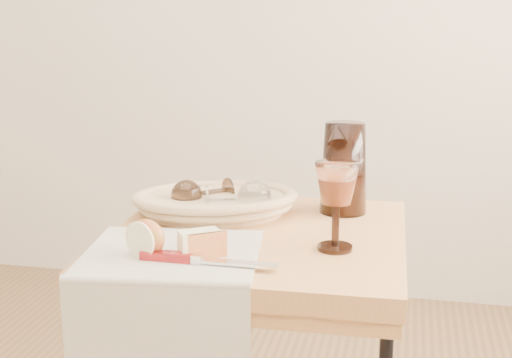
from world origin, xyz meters
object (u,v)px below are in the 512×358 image
(tea_towel, at_px, (172,253))
(apple_half, at_px, (148,237))
(goblet_lying_b, at_px, (234,198))
(pitcher, at_px, (344,168))
(bread_basket, at_px, (216,205))
(table_knife, at_px, (202,258))
(wine_goblet, at_px, (336,206))
(goblet_lying_a, at_px, (205,193))

(tea_towel, distance_m, apple_half, 0.06)
(goblet_lying_b, relative_size, pitcher, 0.50)
(bread_basket, xyz_separation_m, table_knife, (0.06, -0.32, -0.01))
(wine_goblet, bearing_deg, apple_half, -160.36)
(bread_basket, bearing_deg, apple_half, -118.78)
(tea_towel, bearing_deg, bread_basket, 80.17)
(goblet_lying_b, xyz_separation_m, apple_half, (-0.10, -0.28, -0.01))
(apple_half, bearing_deg, wine_goblet, 42.59)
(goblet_lying_b, bearing_deg, bread_basket, 141.01)
(tea_towel, xyz_separation_m, goblet_lying_b, (0.06, 0.25, 0.05))
(goblet_lying_b, bearing_deg, tea_towel, -120.65)
(goblet_lying_a, relative_size, apple_half, 1.53)
(bread_basket, xyz_separation_m, goblet_lying_b, (0.05, -0.02, 0.02))
(wine_goblet, bearing_deg, tea_towel, -162.29)
(pitcher, bearing_deg, goblet_lying_a, 178.42)
(goblet_lying_b, distance_m, pitcher, 0.26)
(goblet_lying_a, height_order, table_knife, goblet_lying_a)
(tea_towel, bearing_deg, goblet_lying_a, 86.13)
(goblet_lying_a, xyz_separation_m, wine_goblet, (0.32, -0.19, 0.04))
(pitcher, bearing_deg, apple_half, -145.81)
(pitcher, distance_m, table_knife, 0.47)
(goblet_lying_a, bearing_deg, wine_goblet, 107.91)
(goblet_lying_a, height_order, pitcher, pitcher)
(goblet_lying_b, height_order, table_knife, goblet_lying_b)
(tea_towel, height_order, pitcher, pitcher)
(apple_half, bearing_deg, bread_basket, 103.59)
(bread_basket, relative_size, table_knife, 1.31)
(apple_half, xyz_separation_m, table_knife, (0.11, -0.02, -0.03))
(bread_basket, height_order, pitcher, pitcher)
(goblet_lying_b, height_order, wine_goblet, wine_goblet)
(goblet_lying_b, relative_size, wine_goblet, 0.70)
(tea_towel, distance_m, table_knife, 0.09)
(tea_towel, distance_m, bread_basket, 0.27)
(tea_towel, xyz_separation_m, pitcher, (0.29, 0.36, 0.10))
(tea_towel, xyz_separation_m, bread_basket, (0.01, 0.27, 0.02))
(tea_towel, bearing_deg, goblet_lying_b, 69.19)
(goblet_lying_b, xyz_separation_m, pitcher, (0.23, 0.11, 0.05))
(tea_towel, xyz_separation_m, table_knife, (0.07, -0.05, 0.01))
(bread_basket, distance_m, goblet_lying_a, 0.04)
(table_knife, bearing_deg, apple_half, 169.54)
(goblet_lying_a, bearing_deg, goblet_lying_b, 115.25)
(tea_towel, bearing_deg, pitcher, 44.14)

